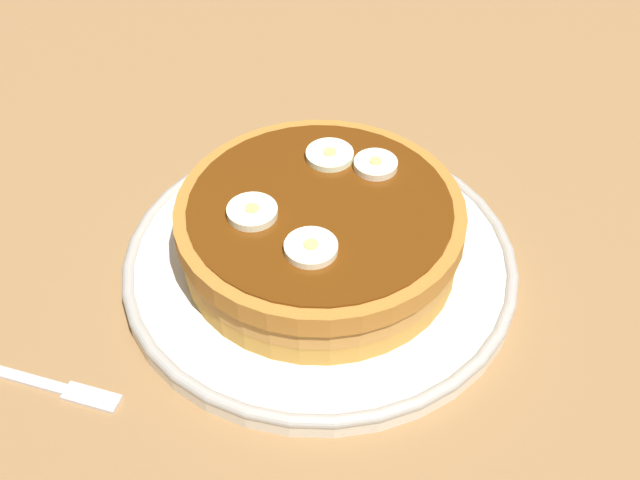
% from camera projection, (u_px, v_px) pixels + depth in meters
% --- Properties ---
extents(ground_plane, '(1.40, 1.40, 0.03)m').
position_uv_depth(ground_plane, '(320.00, 285.00, 0.58)').
color(ground_plane, olive).
extents(plate, '(0.27, 0.27, 0.02)m').
position_uv_depth(plate, '(320.00, 262.00, 0.56)').
color(plate, silver).
rests_on(plate, ground_plane).
extents(pancake_stack, '(0.19, 0.19, 0.05)m').
position_uv_depth(pancake_stack, '(323.00, 231.00, 0.54)').
color(pancake_stack, '#C18C39').
rests_on(pancake_stack, plate).
extents(banana_slice_0, '(0.03, 0.03, 0.01)m').
position_uv_depth(banana_slice_0, '(376.00, 165.00, 0.55)').
color(banana_slice_0, beige).
rests_on(banana_slice_0, pancake_stack).
extents(banana_slice_1, '(0.03, 0.03, 0.01)m').
position_uv_depth(banana_slice_1, '(252.00, 213.00, 0.52)').
color(banana_slice_1, '#ECEDC2').
rests_on(banana_slice_1, pancake_stack).
extents(banana_slice_2, '(0.03, 0.03, 0.01)m').
position_uv_depth(banana_slice_2, '(308.00, 248.00, 0.50)').
color(banana_slice_2, '#FEF2C6').
rests_on(banana_slice_2, pancake_stack).
extents(banana_slice_3, '(0.03, 0.03, 0.01)m').
position_uv_depth(banana_slice_3, '(324.00, 155.00, 0.56)').
color(banana_slice_3, '#EBF4C3').
rests_on(banana_slice_3, pancake_stack).
extents(fork, '(0.13, 0.03, 0.01)m').
position_uv_depth(fork, '(33.00, 380.00, 0.50)').
color(fork, silver).
rests_on(fork, ground_plane).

